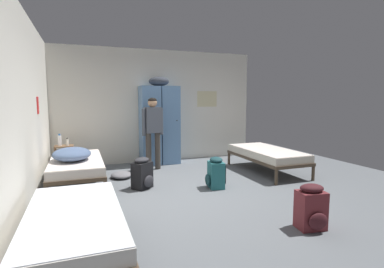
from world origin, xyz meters
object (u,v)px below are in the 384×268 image
(bedding_heap, at_px, (72,154))
(shelf_unit, at_px, (65,156))
(person_traveler, at_px, (153,127))
(backpack_teal, at_px, (215,173))
(lotion_bottle, at_px, (67,142))
(clothes_pile_grey, at_px, (121,175))
(locker_bank, at_px, (159,123))
(water_bottle, at_px, (60,140))
(backpack_black, at_px, (143,174))
(bed_right, at_px, (267,154))
(bed_left_rear, at_px, (77,164))
(backpack_maroon, at_px, (311,208))
(bed_left_front, at_px, (74,221))

(bedding_heap, bearing_deg, shelf_unit, 98.09)
(person_traveler, relative_size, backpack_teal, 2.87)
(lotion_bottle, distance_m, clothes_pile_grey, 1.45)
(shelf_unit, relative_size, clothes_pile_grey, 1.21)
(locker_bank, xyz_separation_m, water_bottle, (-2.20, -0.11, -0.29))
(water_bottle, bearing_deg, bedding_heap, -78.62)
(locker_bank, xyz_separation_m, clothes_pile_grey, (-1.05, -1.05, -0.91))
(bedding_heap, xyz_separation_m, backpack_teal, (2.34, -0.89, -0.34))
(backpack_black, bearing_deg, bed_right, 5.55)
(locker_bank, xyz_separation_m, backpack_black, (-0.80, -1.89, -0.71))
(bed_left_rear, distance_m, backpack_teal, 2.50)
(backpack_maroon, bearing_deg, person_traveler, 106.38)
(backpack_teal, bearing_deg, clothes_pile_grey, 139.32)
(bedding_heap, relative_size, backpack_maroon, 1.46)
(shelf_unit, height_order, person_traveler, person_traveler)
(locker_bank, bearing_deg, shelf_unit, -176.55)
(bed_left_front, xyz_separation_m, backpack_black, (1.07, 2.08, -0.12))
(backpack_teal, bearing_deg, shelf_unit, 139.28)
(clothes_pile_grey, bearing_deg, backpack_teal, -40.68)
(clothes_pile_grey, bearing_deg, locker_bank, 44.79)
(person_traveler, distance_m, water_bottle, 1.98)
(locker_bank, distance_m, bedding_heap, 2.42)
(bed_left_rear, distance_m, bed_right, 3.81)
(shelf_unit, distance_m, bed_left_rear, 1.18)
(locker_bank, relative_size, bedding_heap, 2.58)
(bed_right, xyz_separation_m, backpack_black, (-2.73, -0.26, -0.12))
(backpack_black, bearing_deg, backpack_maroon, -56.14)
(bed_right, bearing_deg, backpack_black, -174.45)
(bed_right, bearing_deg, person_traveler, 154.97)
(bed_left_front, height_order, backpack_teal, backpack_teal)
(bed_left_front, relative_size, bed_right, 1.00)
(bed_left_front, bearing_deg, shelf_unit, 93.73)
(lotion_bottle, bearing_deg, bed_right, -20.10)
(bed_left_front, height_order, clothes_pile_grey, bed_left_front)
(person_traveler, bearing_deg, locker_bank, 63.00)
(bedding_heap, distance_m, clothes_pile_grey, 1.10)
(lotion_bottle, bearing_deg, locker_bank, 4.68)
(water_bottle, bearing_deg, shelf_unit, -14.04)
(clothes_pile_grey, bearing_deg, bed_left_front, -105.59)
(bed_left_rear, relative_size, bedding_heap, 2.36)
(backpack_black, xyz_separation_m, backpack_maroon, (1.57, -2.34, 0.00))
(backpack_black, relative_size, backpack_maroon, 1.00)
(bedding_heap, bearing_deg, person_traveler, 26.87)
(person_traveler, height_order, backpack_black, person_traveler)
(bedding_heap, height_order, clothes_pile_grey, bedding_heap)
(bed_left_rear, bearing_deg, person_traveler, 23.87)
(backpack_black, bearing_deg, bed_left_rear, 150.35)
(bed_left_rear, relative_size, water_bottle, 7.53)
(backpack_maroon, xyz_separation_m, clothes_pile_grey, (-1.83, 3.18, -0.20))
(locker_bank, distance_m, bed_left_front, 4.42)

